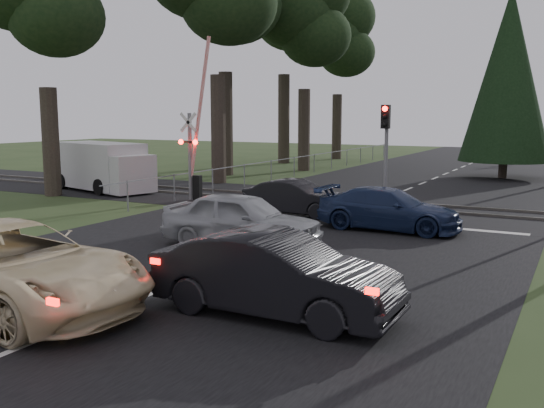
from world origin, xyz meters
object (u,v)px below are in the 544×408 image
Objects in this scene: white_van at (104,167)px; blue_sedan at (389,209)px; crossing_signal at (194,153)px; dark_hatchback at (275,275)px; cream_coupe at (9,267)px; dark_car_far at (296,198)px; silver_car at (242,220)px; traffic_signal_center at (386,139)px.

blue_sedan is at bearing 3.20° from white_van.
crossing_signal is 1.48× the size of dark_hatchback.
crossing_signal is at bearing 24.95° from cream_coupe.
cream_coupe is 1.29× the size of blue_sedan.
cream_coupe reaches higher than dark_car_far.
silver_car is 5.84m from dark_car_far.
traffic_signal_center reaches higher than dark_hatchback.
silver_car is 1.16× the size of dark_car_far.
silver_car is at bearing -47.57° from crossing_signal.
silver_car is (1.17, 6.82, -0.05)m from cream_coupe.
white_van reaches higher than cream_coupe.
cream_coupe is at bearing 168.60° from silver_car.
dark_hatchback is at bearing -62.65° from cream_coupe.
crossing_signal reaches higher than dark_hatchback.
white_van is at bearing 55.96° from silver_car.
crossing_signal reaches higher than cream_coupe.
traffic_signal_center reaches higher than white_van.
white_van is (-14.06, -0.30, -1.61)m from traffic_signal_center.
dark_hatchback is 1.19× the size of dark_car_far.
silver_car is at bearing -6.04° from cream_coupe.
crossing_signal is at bearing 76.63° from dark_car_far.
dark_hatchback is 0.74× the size of white_van.
dark_hatchback is at bearing -22.79° from white_van.
silver_car reaches higher than dark_hatchback.
traffic_signal_center is at bearing -12.79° from silver_car.
cream_coupe is 12.57m from dark_car_far.
crossing_signal is 1.09× the size of white_van.
dark_hatchback is 9.30m from blue_sedan.
dark_hatchback is 1.02× the size of silver_car.
blue_sedan is (4.07, 11.33, -0.16)m from cream_coupe.
crossing_signal reaches higher than traffic_signal_center.
white_van is at bearing -178.76° from traffic_signal_center.
cream_coupe is at bearing -68.71° from crossing_signal.
silver_car is 0.99× the size of blue_sedan.
cream_coupe is at bearing -178.68° from dark_car_far.
dark_car_far is (-1.02, 5.75, -0.13)m from silver_car.
blue_sedan is 0.73× the size of white_van.
white_van reaches higher than dark_hatchback.
traffic_signal_center is 4.44m from blue_sedan.
cream_coupe is at bearing 160.93° from blue_sedan.
white_van reaches higher than silver_car.
crossing_signal is at bearing 40.72° from silver_car.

